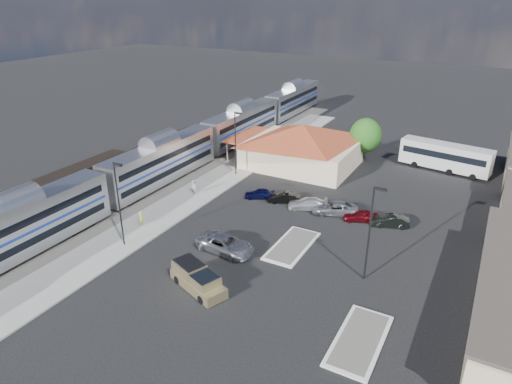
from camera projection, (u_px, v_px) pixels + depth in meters
The scene contains 23 objects.
ground at pixel (248, 246), 46.23m from camera, with size 280.00×280.00×0.00m, color black.
railbed at pixel (142, 181), 61.81m from camera, with size 16.00×100.00×0.12m, color #4C4944.
platform at pixel (187, 199), 56.26m from camera, with size 5.50×92.00×0.18m, color gray.
passenger_train at pixel (162, 163), 59.98m from camera, with size 3.00×104.00×5.55m.
freight_cars at pixel (82, 182), 56.50m from camera, with size 2.80×46.00×4.00m.
station_depot at pixel (302, 145), 66.21m from camera, with size 18.35×12.24×6.20m.
traffic_island_south at pixel (292, 246), 46.04m from camera, with size 3.30×7.50×0.21m.
traffic_island_north at pixel (359, 340), 33.64m from camera, with size 3.30×7.50×0.21m.
lamp_plat_s at pixel (119, 198), 44.02m from camera, with size 1.08×0.25×9.00m.
lamp_plat_n at pixel (236, 138), 61.67m from camera, with size 1.08×0.25×9.00m.
lamp_lot at pixel (371, 226), 38.77m from camera, with size 1.08×0.25×9.00m.
tree_depot at pixel (365, 136), 67.35m from camera, with size 4.71×4.71×6.63m.
pickup_truck at pixel (198, 280), 39.18m from camera, with size 6.19×4.05×2.01m.
suv at pixel (225, 244), 44.84m from camera, with size 2.77×6.02×1.67m, color #A7AAB0.
coach_bus at pixel (445, 156), 64.47m from camera, with size 12.58×4.56×3.95m.
person_a at pixel (141, 218), 49.58m from camera, with size 0.60×0.39×1.64m, color #C7E146.
person_b at pixel (194, 187), 57.23m from camera, with size 0.88×0.68×1.80m, color silver.
parked_car_a at pixel (260, 193), 56.53m from camera, with size 1.50×3.74×1.27m, color #0B0D3B.
parked_car_b at pixel (284, 198), 55.36m from camera, with size 1.38×3.97×1.31m, color black.
parked_car_c at pixel (308, 204), 53.71m from camera, with size 1.89×4.66×1.35m, color silver.
parked_car_d at pixel (334, 208), 52.53m from camera, with size 2.45×5.31×1.48m, color #94969C.
parked_car_e at pixel (361, 216), 50.93m from camera, with size 1.52×3.77×1.29m, color maroon.
parked_car_f at pixel (390, 221), 49.76m from camera, with size 1.42×4.07×1.34m, color black.
Camera 1 is at (19.88, -34.75, 23.76)m, focal length 32.00 mm.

